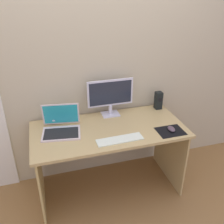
{
  "coord_description": "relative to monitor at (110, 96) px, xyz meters",
  "views": [
    {
      "loc": [
        -0.55,
        -2.0,
        2.01
      ],
      "look_at": [
        0.03,
        -0.02,
        0.94
      ],
      "focal_mm": 40.56,
      "sensor_mm": 36.0,
      "label": 1
    }
  ],
  "objects": [
    {
      "name": "laptop",
      "position": [
        -0.53,
        -0.19,
        -0.17
      ],
      "size": [
        0.39,
        0.35,
        0.25
      ],
      "color": "silver",
      "rests_on": "desk"
    },
    {
      "name": "desk",
      "position": [
        -0.09,
        -0.26,
        -0.37
      ],
      "size": [
        1.46,
        0.7,
        0.75
      ],
      "color": "tan",
      "rests_on": "ground_plane"
    },
    {
      "name": "monitor",
      "position": [
        0.0,
        0.0,
        0.0
      ],
      "size": [
        0.47,
        0.14,
        0.39
      ],
      "color": "silver",
      "rests_on": "desk"
    },
    {
      "name": "mousepad",
      "position": [
        0.45,
        -0.48,
        -0.22
      ],
      "size": [
        0.25,
        0.2,
        0.0
      ],
      "primitive_type": "cube",
      "color": "black",
      "rests_on": "desk"
    },
    {
      "name": "mouse",
      "position": [
        0.46,
        -0.47,
        -0.2
      ],
      "size": [
        0.06,
        0.1,
        0.04
      ],
      "primitive_type": "ellipsoid",
      "rotation": [
        0.0,
        0.0,
        -0.02
      ],
      "color": "#513F4F",
      "rests_on": "mousepad"
    },
    {
      "name": "wall_back",
      "position": [
        -0.09,
        0.13,
        0.28
      ],
      "size": [
        6.0,
        0.04,
        2.5
      ],
      "primitive_type": "cube",
      "color": "#BAAF94",
      "rests_on": "ground_plane"
    },
    {
      "name": "speaker_right",
      "position": [
        0.54,
        -0.0,
        -0.12
      ],
      "size": [
        0.07,
        0.08,
        0.19
      ],
      "color": "black",
      "rests_on": "desk"
    },
    {
      "name": "ground_plane",
      "position": [
        -0.09,
        -0.26,
        -0.97
      ],
      "size": [
        8.0,
        8.0,
        0.0
      ],
      "primitive_type": "plane",
      "color": "olive"
    },
    {
      "name": "keyboard_external",
      "position": [
        -0.05,
        -0.48,
        -0.21
      ],
      "size": [
        0.42,
        0.13,
        0.01
      ],
      "primitive_type": "cube",
      "rotation": [
        0.0,
        0.0,
        0.03
      ],
      "color": "white",
      "rests_on": "desk"
    },
    {
      "name": "fishbowl",
      "position": [
        -0.58,
        0.0,
        -0.14
      ],
      "size": [
        0.16,
        0.16,
        0.16
      ],
      "primitive_type": "sphere",
      "color": "silver",
      "rests_on": "desk"
    }
  ]
}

